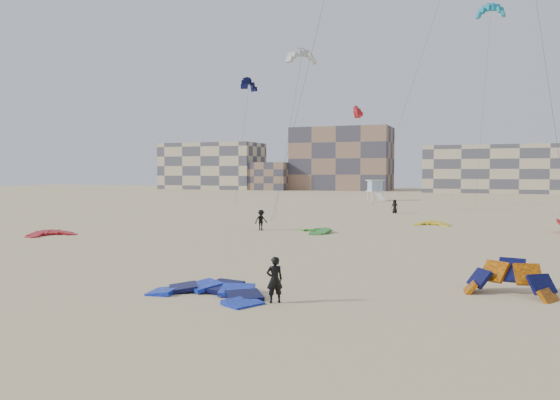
% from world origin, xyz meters
% --- Properties ---
extents(ground, '(320.00, 320.00, 0.00)m').
position_xyz_m(ground, '(0.00, 0.00, 0.00)').
color(ground, tan).
rests_on(ground, ground).
extents(kite_ground_blue, '(5.69, 5.90, 1.37)m').
position_xyz_m(kite_ground_blue, '(-2.02, 0.31, 0.00)').
color(kite_ground_blue, blue).
rests_on(kite_ground_blue, ground).
extents(kite_ground_orange, '(4.37, 4.35, 3.77)m').
position_xyz_m(kite_ground_orange, '(10.11, 5.01, 0.00)').
color(kite_ground_orange, orange).
rests_on(kite_ground_orange, ground).
extents(kite_ground_red, '(5.22, 5.15, 1.29)m').
position_xyz_m(kite_ground_red, '(-25.01, 15.46, 0.00)').
color(kite_ground_red, '#B70F23').
rests_on(kite_ground_red, ground).
extents(kite_ground_green, '(5.24, 5.16, 1.16)m').
position_xyz_m(kite_ground_green, '(-4.93, 25.50, 0.00)').
color(kite_ground_green, green).
rests_on(kite_ground_green, ground).
extents(kite_ground_yellow, '(3.68, 3.86, 1.23)m').
position_xyz_m(kite_ground_yellow, '(4.13, 35.81, 0.00)').
color(kite_ground_yellow, yellow).
rests_on(kite_ground_yellow, ground).
extents(kitesurfer_main, '(0.83, 0.79, 1.91)m').
position_xyz_m(kitesurfer_main, '(1.07, 0.20, 0.95)').
color(kitesurfer_main, black).
rests_on(kitesurfer_main, ground).
extents(kitesurfer_c, '(1.34, 1.37, 1.88)m').
position_xyz_m(kitesurfer_c, '(-10.06, 25.44, 0.94)').
color(kitesurfer_c, black).
rests_on(kitesurfer_c, ground).
extents(kitesurfer_e, '(0.96, 0.73, 1.77)m').
position_xyz_m(kitesurfer_e, '(-1.80, 50.28, 0.89)').
color(kitesurfer_e, black).
rests_on(kitesurfer_e, ground).
extents(kite_fly_grey, '(4.91, 14.50, 18.89)m').
position_xyz_m(kite_fly_grey, '(-10.91, 39.58, 18.42)').
color(kite_fly_grey, silver).
rests_on(kite_fly_grey, ground).
extents(kite_fly_navy, '(3.73, 3.29, 16.63)m').
position_xyz_m(kite_fly_navy, '(-20.06, 45.36, 16.60)').
color(kite_fly_navy, '#0B0D3D').
rests_on(kite_fly_navy, ground).
extents(kite_fly_teal_b, '(3.88, 7.21, 27.88)m').
position_xyz_m(kite_fly_teal_b, '(9.35, 61.99, 27.52)').
color(kite_fly_teal_b, '#137BA7').
rests_on(kite_fly_teal_b, ground).
extents(kite_fly_red, '(8.82, 10.38, 15.12)m').
position_xyz_m(kite_fly_red, '(-10.15, 65.70, 14.72)').
color(kite_fly_red, '#B70F23').
rests_on(kite_fly_red, ground).
extents(lifeguard_tower_far, '(3.74, 5.75, 3.82)m').
position_xyz_m(lifeguard_tower_far, '(-10.03, 80.13, 1.89)').
color(lifeguard_tower_far, white).
rests_on(lifeguard_tower_far, ground).
extents(condo_west_a, '(30.00, 15.00, 14.00)m').
position_xyz_m(condo_west_a, '(-70.00, 130.00, 7.00)').
color(condo_west_a, '#C3B38F').
rests_on(condo_west_a, ground).
extents(condo_west_b, '(28.00, 14.00, 18.00)m').
position_xyz_m(condo_west_b, '(-30.00, 134.00, 9.00)').
color(condo_west_b, '#866651').
rests_on(condo_west_b, ground).
extents(condo_mid, '(32.00, 16.00, 12.00)m').
position_xyz_m(condo_mid, '(10.00, 130.00, 6.00)').
color(condo_mid, '#C3B38F').
rests_on(condo_mid, ground).
extents(condo_fill_left, '(12.00, 10.00, 8.00)m').
position_xyz_m(condo_fill_left, '(-50.00, 128.00, 4.00)').
color(condo_fill_left, '#866651').
rests_on(condo_fill_left, ground).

